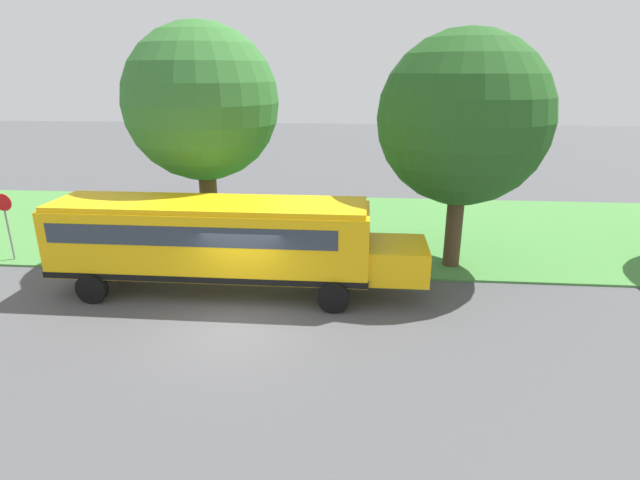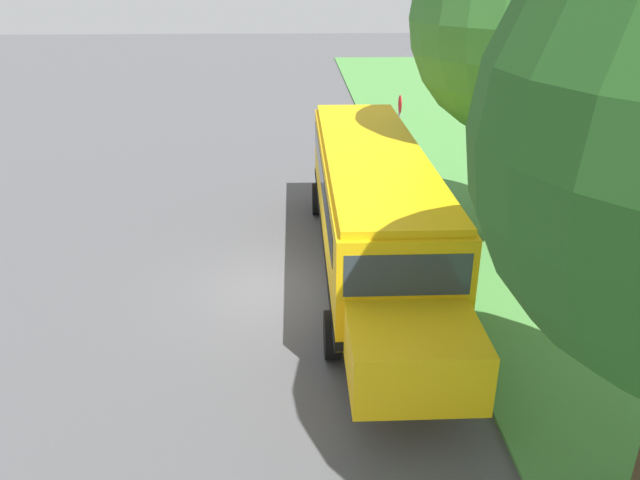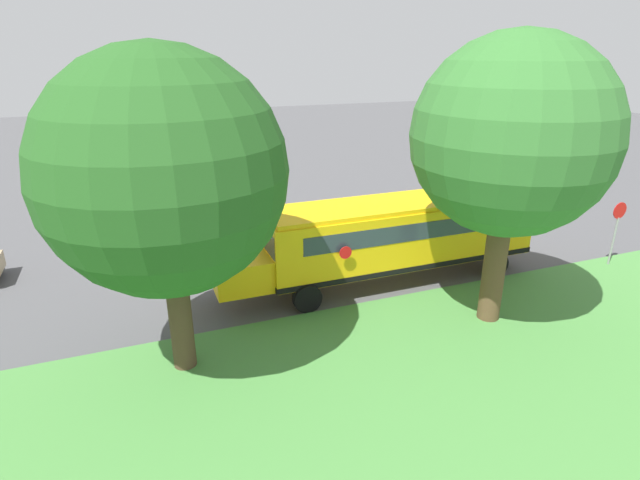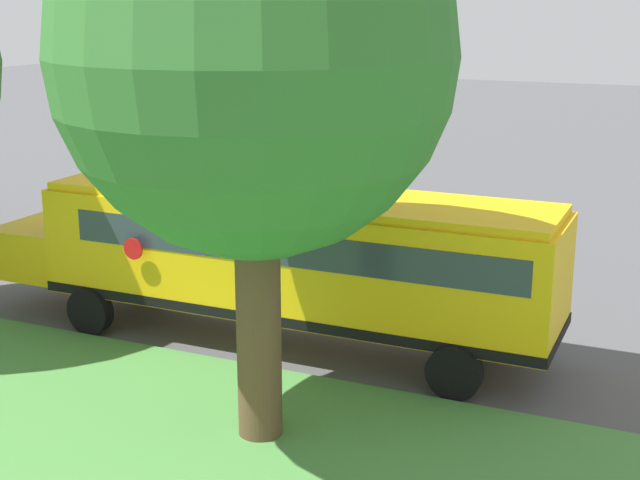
{
  "view_description": "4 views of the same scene",
  "coord_description": "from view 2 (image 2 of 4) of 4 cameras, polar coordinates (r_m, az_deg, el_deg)",
  "views": [
    {
      "loc": [
        12.88,
        3.67,
        7.21
      ],
      "look_at": [
        -2.46,
        2.34,
        1.97
      ],
      "focal_mm": 28.0,
      "sensor_mm": 36.0,
      "label": 1
    },
    {
      "loc": [
        -0.57,
        13.5,
        7.35
      ],
      "look_at": [
        -1.13,
        0.03,
        1.33
      ],
      "focal_mm": 35.0,
      "sensor_mm": 36.0,
      "label": 2
    },
    {
      "loc": [
        -18.01,
        7.9,
        8.41
      ],
      "look_at": [
        -0.79,
        1.27,
        1.34
      ],
      "focal_mm": 28.0,
      "sensor_mm": 36.0,
      "label": 3
    },
    {
      "loc": [
        -17.95,
        -8.71,
        6.83
      ],
      "look_at": [
        -0.08,
        -0.79,
        1.54
      ],
      "focal_mm": 50.0,
      "sensor_mm": 36.0,
      "label": 4
    }
  ],
  "objects": [
    {
      "name": "oak_tree_beside_bus",
      "position": [
        17.14,
        18.88,
        18.21
      ],
      "size": [
        5.92,
        5.92,
        9.01
      ],
      "color": "brown",
      "rests_on": "ground"
    },
    {
      "name": "school_bus",
      "position": [
        15.63,
        4.86,
        3.69
      ],
      "size": [
        2.85,
        12.42,
        3.16
      ],
      "color": "yellow",
      "rests_on": "ground"
    },
    {
      "name": "stop_sign",
      "position": [
        24.59,
        7.24,
        10.69
      ],
      "size": [
        0.08,
        0.68,
        2.74
      ],
      "color": "gray",
      "rests_on": "ground"
    },
    {
      "name": "ground_plane",
      "position": [
        15.38,
        -4.23,
        -4.54
      ],
      "size": [
        120.0,
        120.0,
        0.0
      ],
      "primitive_type": "plane",
      "color": "#4C4C4F"
    }
  ]
}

